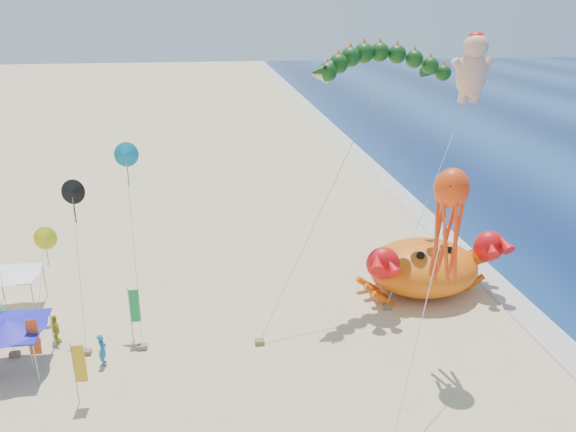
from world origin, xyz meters
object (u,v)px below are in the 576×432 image
object	(u,v)px
cherub_kite	(472,66)
octopus_kite	(449,217)
canopy_white	(13,272)
dragon_kite	(382,68)
crab_inflatable	(424,266)
canopy_blue	(7,325)

from	to	relation	value
cherub_kite	octopus_kite	size ratio (longest dim) A/B	1.53
cherub_kite	canopy_white	xyz separation A→B (m)	(-28.39, -3.03, -10.90)
dragon_kite	octopus_kite	distance (m)	10.70
crab_inflatable	canopy_blue	world-z (taller)	crab_inflatable
crab_inflatable	octopus_kite	world-z (taller)	octopus_kite
canopy_white	crab_inflatable	bearing A→B (deg)	-3.32
canopy_white	canopy_blue	bearing A→B (deg)	-75.97
canopy_blue	canopy_white	distance (m)	6.25
crab_inflatable	cherub_kite	bearing A→B (deg)	48.98
dragon_kite	canopy_blue	world-z (taller)	dragon_kite
cherub_kite	canopy_white	distance (m)	30.56
dragon_kite	canopy_blue	size ratio (longest dim) A/B	3.98
octopus_kite	canopy_white	world-z (taller)	octopus_kite
octopus_kite	canopy_white	xyz separation A→B (m)	(-22.51, 8.34, -5.30)
octopus_kite	canopy_blue	xyz separation A→B (m)	(-21.00, 2.28, -5.30)
dragon_kite	cherub_kite	xyz separation A→B (m)	(6.68, 2.43, -0.21)
dragon_kite	canopy_blue	bearing A→B (deg)	-161.74
crab_inflatable	dragon_kite	bearing A→B (deg)	144.14
crab_inflatable	canopy_blue	bearing A→B (deg)	-168.59
dragon_kite	cherub_kite	distance (m)	7.11
dragon_kite	octopus_kite	bearing A→B (deg)	-84.91
dragon_kite	octopus_kite	size ratio (longest dim) A/B	1.45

